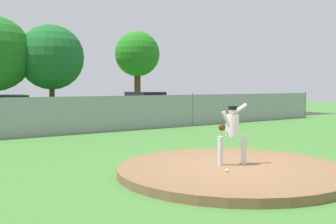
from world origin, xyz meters
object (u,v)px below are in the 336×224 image
(parked_car_teal, at_px, (9,112))
(pitcher_youth, at_px, (232,129))
(baseball, at_px, (227,170))
(parked_car_burgundy, at_px, (145,107))

(parked_car_teal, bearing_deg, pitcher_youth, -82.42)
(baseball, xyz_separation_m, parked_car_teal, (-1.29, 15.30, 0.58))
(pitcher_youth, xyz_separation_m, parked_car_burgundy, (6.11, 14.20, -0.25))
(baseball, distance_m, parked_car_burgundy, 16.25)
(parked_car_teal, xyz_separation_m, parked_car_burgundy, (8.07, -0.55, 0.04))
(baseball, bearing_deg, pitcher_youth, 39.47)
(baseball, xyz_separation_m, parked_car_burgundy, (6.78, 14.75, 0.62))
(parked_car_burgundy, bearing_deg, pitcher_youth, -113.27)
(pitcher_youth, relative_size, baseball, 20.81)
(baseball, bearing_deg, parked_car_burgundy, 65.32)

